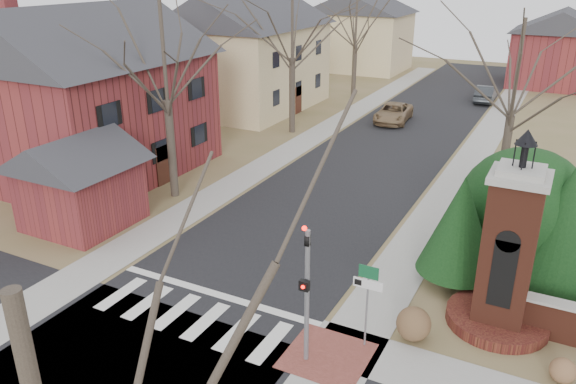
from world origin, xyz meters
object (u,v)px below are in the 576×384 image
Objects in this scene: traffic_signal_pole at (307,283)px; sign_post at (367,290)px; brick_gate_monument at (506,265)px; pickup_truck at (393,113)px; distant_car at (486,94)px.

sign_post is at bearing 47.57° from traffic_signal_pole.
traffic_signal_pole is 6.47m from brick_gate_monument.
sign_post is 4.55m from brick_gate_monument.
pickup_truck is at bearing 105.55° from sign_post.
sign_post is at bearing -79.44° from pickup_truck.
sign_post is (1.29, 1.41, -0.64)m from traffic_signal_pole.
traffic_signal_pole is 0.95× the size of pickup_truck.
distant_car is at bearing 99.84° from brick_gate_monument.
pickup_truck is at bearing 102.21° from traffic_signal_pole.
brick_gate_monument reaches higher than traffic_signal_pole.
traffic_signal_pole is 27.96m from pickup_truck.
distant_car is (4.93, 9.86, 0.03)m from pickup_truck.
traffic_signal_pole reaches higher than pickup_truck.
brick_gate_monument reaches higher than pickup_truck.
traffic_signal_pole reaches higher than sign_post.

